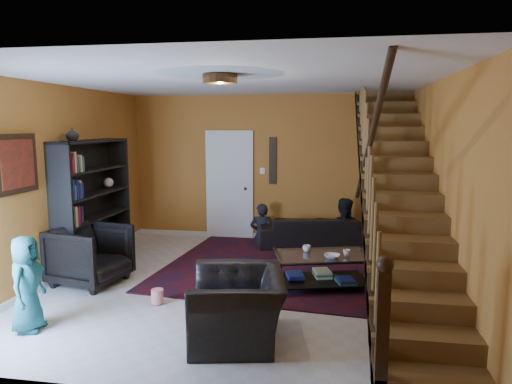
# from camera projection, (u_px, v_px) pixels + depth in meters

# --- Properties ---
(floor) EXTENTS (5.50, 5.50, 0.00)m
(floor) POSITION_uv_depth(u_px,v_px,m) (236.00, 287.00, 6.33)
(floor) COLOR beige
(floor) RESTS_ON ground
(room) EXTENTS (5.50, 5.50, 5.50)m
(room) POSITION_uv_depth(u_px,v_px,m) (177.00, 253.00, 7.84)
(room) COLOR #B66828
(room) RESTS_ON ground
(staircase) EXTENTS (0.95, 5.02, 3.18)m
(staircase) POSITION_uv_depth(u_px,v_px,m) (399.00, 191.00, 5.78)
(staircase) COLOR brown
(staircase) RESTS_ON floor
(bookshelf) EXTENTS (0.35, 1.80, 2.00)m
(bookshelf) POSITION_uv_depth(u_px,v_px,m) (94.00, 206.00, 7.17)
(bookshelf) COLOR black
(bookshelf) RESTS_ON floor
(door) EXTENTS (0.82, 0.05, 2.05)m
(door) POSITION_uv_depth(u_px,v_px,m) (230.00, 187.00, 8.96)
(door) COLOR silver
(door) RESTS_ON floor
(framed_picture) EXTENTS (0.04, 0.74, 0.74)m
(framed_picture) POSITION_uv_depth(u_px,v_px,m) (16.00, 164.00, 5.62)
(framed_picture) COLOR maroon
(framed_picture) RESTS_ON room
(wall_hanging) EXTENTS (0.14, 0.03, 0.90)m
(wall_hanging) POSITION_uv_depth(u_px,v_px,m) (273.00, 161.00, 8.75)
(wall_hanging) COLOR black
(wall_hanging) RESTS_ON room
(ceiling_fixture) EXTENTS (0.40, 0.40, 0.10)m
(ceiling_fixture) POSITION_uv_depth(u_px,v_px,m) (220.00, 79.00, 5.15)
(ceiling_fixture) COLOR #3F2814
(ceiling_fixture) RESTS_ON room
(rug) EXTENTS (3.63, 4.05, 0.02)m
(rug) POSITION_uv_depth(u_px,v_px,m) (276.00, 262.00, 7.45)
(rug) COLOR #400B10
(rug) RESTS_ON floor
(sofa) EXTENTS (2.06, 1.02, 0.58)m
(sofa) POSITION_uv_depth(u_px,v_px,m) (314.00, 232.00, 8.38)
(sofa) COLOR black
(sofa) RESTS_ON floor
(armchair_left) EXTENTS (1.08, 1.06, 0.83)m
(armchair_left) POSITION_uv_depth(u_px,v_px,m) (91.00, 255.00, 6.41)
(armchair_left) COLOR black
(armchair_left) RESTS_ON floor
(armchair_right) EXTENTS (1.14, 1.25, 0.71)m
(armchair_right) POSITION_uv_depth(u_px,v_px,m) (238.00, 307.00, 4.74)
(armchair_right) COLOR black
(armchair_right) RESTS_ON floor
(person_adult_a) EXTENTS (0.47, 0.33, 1.23)m
(person_adult_a) POSITION_uv_depth(u_px,v_px,m) (262.00, 235.00, 8.60)
(person_adult_a) COLOR black
(person_adult_a) RESTS_ON sofa
(person_adult_b) EXTENTS (0.72, 0.59, 1.37)m
(person_adult_b) POSITION_uv_depth(u_px,v_px,m) (343.00, 235.00, 8.35)
(person_adult_b) COLOR black
(person_adult_b) RESTS_ON sofa
(person_child) EXTENTS (0.42, 0.57, 1.06)m
(person_child) POSITION_uv_depth(u_px,v_px,m) (27.00, 284.00, 4.92)
(person_child) COLOR #1A5E63
(person_child) RESTS_ON armchair_left
(coffee_table) EXTENTS (1.42, 1.05, 0.48)m
(coffee_table) POSITION_uv_depth(u_px,v_px,m) (322.00, 269.00, 6.22)
(coffee_table) COLOR black
(coffee_table) RESTS_ON floor
(cup_a) EXTENTS (0.14, 0.14, 0.09)m
(cup_a) POSITION_uv_depth(u_px,v_px,m) (307.00, 248.00, 6.33)
(cup_a) COLOR #999999
(cup_a) RESTS_ON coffee_table
(cup_b) EXTENTS (0.12, 0.12, 0.09)m
(cup_b) POSITION_uv_depth(u_px,v_px,m) (347.00, 253.00, 6.08)
(cup_b) COLOR #999999
(cup_b) RESTS_ON coffee_table
(bowl) EXTENTS (0.24, 0.24, 0.05)m
(bowl) POSITION_uv_depth(u_px,v_px,m) (332.00, 256.00, 6.02)
(bowl) COLOR #999999
(bowl) RESTS_ON coffee_table
(vase) EXTENTS (0.18, 0.18, 0.19)m
(vase) POSITION_uv_depth(u_px,v_px,m) (72.00, 134.00, 6.52)
(vase) COLOR #999999
(vase) RESTS_ON bookshelf
(popcorn_bucket) EXTENTS (0.18, 0.18, 0.17)m
(popcorn_bucket) POSITION_uv_depth(u_px,v_px,m) (157.00, 296.00, 5.70)
(popcorn_bucket) COLOR red
(popcorn_bucket) RESTS_ON rug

